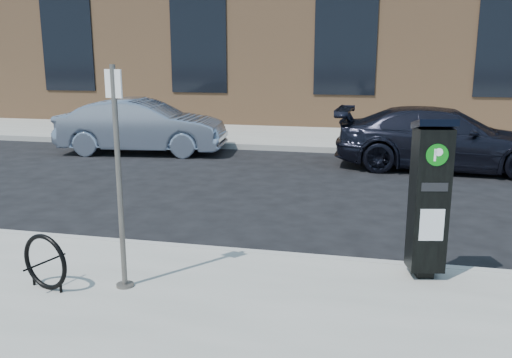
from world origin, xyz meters
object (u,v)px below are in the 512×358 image
(sign_pole, at_px, (119,181))
(bike_rack, at_px, (45,262))
(car_silver, at_px, (142,126))
(car_dark, at_px, (443,139))
(parking_kiosk, at_px, (429,197))

(sign_pole, bearing_deg, bike_rack, -147.06)
(sign_pole, xyz_separation_m, bike_rack, (-0.77, -0.24, -0.85))
(car_silver, bearing_deg, car_dark, -100.28)
(bike_rack, xyz_separation_m, car_dark, (4.77, 8.07, 0.25))
(parking_kiosk, height_order, car_silver, parking_kiosk)
(car_silver, distance_m, car_dark, 7.52)
(sign_pole, distance_m, bike_rack, 1.17)
(sign_pole, bearing_deg, car_silver, 128.77)
(bike_rack, height_order, car_silver, car_silver)
(sign_pole, relative_size, bike_rack, 3.81)
(parking_kiosk, relative_size, sign_pole, 0.76)
(bike_rack, distance_m, car_silver, 8.93)
(car_dark, bearing_deg, bike_rack, 152.04)
(parking_kiosk, distance_m, sign_pole, 3.28)
(bike_rack, relative_size, car_silver, 0.14)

